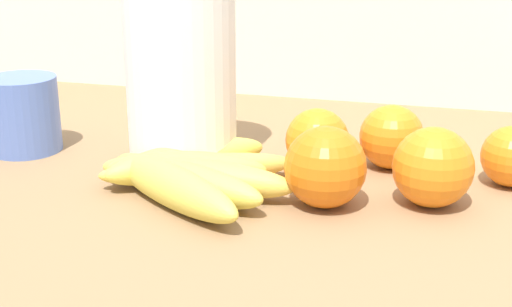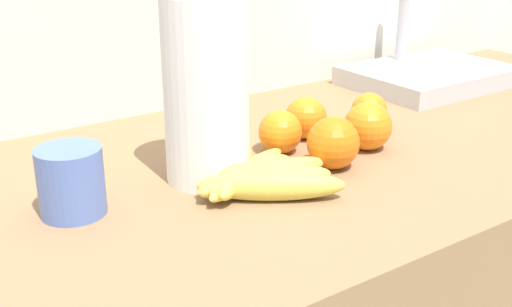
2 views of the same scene
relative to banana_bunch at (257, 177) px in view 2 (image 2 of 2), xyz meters
name	(u,v)px [view 2 (image 2 of 2)]	position (x,y,z in m)	size (l,w,h in m)	color
wall_back	(225,208)	(0.22, 0.45, -0.29)	(2.11, 0.06, 1.30)	silver
banana_bunch	(257,177)	(0.00, 0.00, 0.00)	(0.22, 0.23, 0.04)	#DEC94C
orange_right	(280,132)	(0.12, 0.10, 0.02)	(0.07, 0.07, 0.07)	orange
orange_back_right	(368,126)	(0.24, 0.03, 0.02)	(0.08, 0.08, 0.08)	orange
orange_front	(306,118)	(0.20, 0.13, 0.02)	(0.07, 0.07, 0.07)	orange
orange_far_right	(333,143)	(0.14, 0.00, 0.02)	(0.08, 0.08, 0.08)	orange
orange_back_left	(369,111)	(0.32, 0.11, 0.01)	(0.06, 0.06, 0.06)	orange
paper_towel_roll	(206,91)	(-0.03, 0.08, 0.11)	(0.12, 0.12, 0.30)	white
sink_basin	(428,74)	(0.65, 0.26, 0.00)	(0.35, 0.26, 0.24)	#B7BABF
mug	(70,180)	(-0.24, 0.08, 0.03)	(0.09, 0.09, 0.09)	#5672BF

